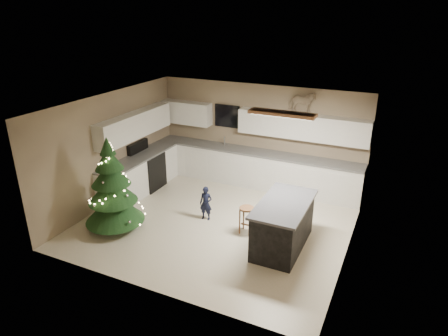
{
  "coord_description": "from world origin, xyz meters",
  "views": [
    {
      "loc": [
        3.38,
        -6.86,
        4.36
      ],
      "look_at": [
        0.0,
        0.35,
        1.15
      ],
      "focal_mm": 32.0,
      "sensor_mm": 36.0,
      "label": 1
    }
  ],
  "objects_px": {
    "bar_stool": "(247,214)",
    "rocking_horse": "(302,102)",
    "island": "(283,224)",
    "toddler": "(206,203)",
    "christmas_tree": "(112,192)"
  },
  "relations": [
    {
      "from": "christmas_tree",
      "to": "toddler",
      "type": "xyz_separation_m",
      "value": [
        1.56,
        1.15,
        -0.45
      ]
    },
    {
      "from": "island",
      "to": "rocking_horse",
      "type": "bearing_deg",
      "value": 99.9
    },
    {
      "from": "island",
      "to": "rocking_horse",
      "type": "xyz_separation_m",
      "value": [
        -0.46,
        2.62,
        1.81
      ]
    },
    {
      "from": "toddler",
      "to": "rocking_horse",
      "type": "distance_m",
      "value": 3.29
    },
    {
      "from": "bar_stool",
      "to": "rocking_horse",
      "type": "height_order",
      "value": "rocking_horse"
    },
    {
      "from": "toddler",
      "to": "rocking_horse",
      "type": "xyz_separation_m",
      "value": [
        1.39,
        2.3,
        1.9
      ]
    },
    {
      "from": "island",
      "to": "rocking_horse",
      "type": "height_order",
      "value": "rocking_horse"
    },
    {
      "from": "island",
      "to": "toddler",
      "type": "xyz_separation_m",
      "value": [
        -1.85,
        0.33,
        -0.1
      ]
    },
    {
      "from": "toddler",
      "to": "rocking_horse",
      "type": "height_order",
      "value": "rocking_horse"
    },
    {
      "from": "bar_stool",
      "to": "christmas_tree",
      "type": "xyz_separation_m",
      "value": [
        -2.58,
        -1.0,
        0.4
      ]
    },
    {
      "from": "island",
      "to": "toddler",
      "type": "relative_size",
      "value": 2.22
    },
    {
      "from": "island",
      "to": "toddler",
      "type": "distance_m",
      "value": 1.88
    },
    {
      "from": "christmas_tree",
      "to": "rocking_horse",
      "type": "distance_m",
      "value": 4.76
    },
    {
      "from": "bar_stool",
      "to": "toddler",
      "type": "relative_size",
      "value": 0.75
    },
    {
      "from": "bar_stool",
      "to": "toddler",
      "type": "bearing_deg",
      "value": 171.76
    }
  ]
}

